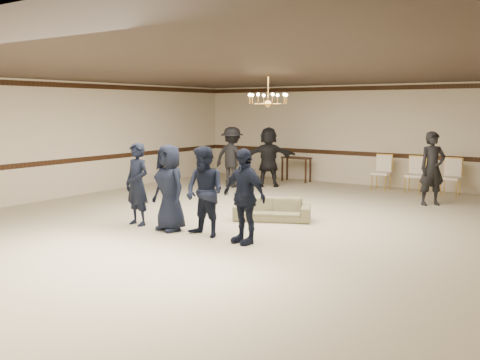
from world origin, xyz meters
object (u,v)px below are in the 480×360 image
object	(u,v)px
boy_c	(205,192)
banquet_chair_mid	(415,175)
chandelier	(268,89)
banquet_chair_left	(381,173)
banquet_chair_right	(451,178)
console_table	(296,169)
boy_a	(137,184)
adult_left	(232,157)
boy_b	(169,188)
boy_d	(244,196)
adult_mid	(268,157)
settee	(272,209)
adult_right	(432,169)

from	to	relation	value
boy_c	banquet_chair_mid	xyz separation A→B (m)	(1.77, 7.62, -0.35)
chandelier	banquet_chair_left	world-z (taller)	chandelier
banquet_chair_right	console_table	bearing A→B (deg)	179.28
banquet_chair_right	console_table	world-z (taller)	banquet_chair_right
boy_a	chandelier	bearing A→B (deg)	60.04
banquet_chair_left	console_table	distance (m)	3.01
adult_left	console_table	bearing A→B (deg)	-116.74
banquet_chair_left	chandelier	bearing A→B (deg)	-99.47
boy_b	banquet_chair_mid	size ratio (longest dim) A/B	1.66
chandelier	boy_d	xyz separation A→B (m)	(0.94, -2.38, -2.00)
boy_d	boy_c	bearing A→B (deg)	-168.10
adult_mid	boy_b	bearing A→B (deg)	68.52
boy_a	banquet_chair_right	world-z (taller)	boy_a
boy_a	boy_b	bearing A→B (deg)	6.50
banquet_chair_left	adult_left	bearing A→B (deg)	-154.31
banquet_chair_right	boy_d	bearing A→B (deg)	-102.22
boy_c	banquet_chair_mid	world-z (taller)	boy_c
banquet_chair_mid	console_table	bearing A→B (deg)	171.37
banquet_chair_mid	chandelier	bearing A→B (deg)	-114.86
boy_c	settee	bearing A→B (deg)	87.34
adult_right	banquet_chair_left	distance (m)	2.61
boy_c	adult_mid	size ratio (longest dim) A/B	0.93
boy_c	banquet_chair_right	xyz separation A→B (m)	(2.77, 7.62, -0.35)
boy_d	settee	distance (m)	2.18
adult_left	adult_right	distance (m)	6.01
settee	banquet_chair_left	bearing A→B (deg)	60.21
adult_left	banquet_chair_left	size ratio (longest dim) A/B	1.79
console_table	banquet_chair_left	bearing A→B (deg)	0.32
banquet_chair_right	banquet_chair_left	bearing A→B (deg)	-178.43
boy_c	boy_a	bearing A→B (deg)	-173.93
adult_right	banquet_chair_mid	distance (m)	1.99
adult_mid	banquet_chair_mid	xyz separation A→B (m)	(4.18, 1.32, -0.41)
chandelier	boy_d	world-z (taller)	chandelier
chandelier	adult_right	xyz separation A→B (m)	(2.74, 3.52, -1.94)
boy_b	banquet_chair_left	distance (m)	7.81
boy_c	settee	distance (m)	2.12
console_table	chandelier	bearing A→B (deg)	-63.97
boy_c	settee	world-z (taller)	boy_c
boy_a	banquet_chair_left	bearing A→B (deg)	77.85
boy_b	banquet_chair_left	world-z (taller)	boy_b
boy_b	adult_right	world-z (taller)	adult_right
adult_left	banquet_chair_mid	world-z (taller)	adult_left
boy_b	boy_c	size ratio (longest dim) A/B	1.00
boy_a	banquet_chair_mid	bearing A→B (deg)	71.38
chandelier	boy_c	world-z (taller)	chandelier
settee	banquet_chair_right	bearing A→B (deg)	41.22
adult_right	banquet_chair_mid	size ratio (longest dim) A/B	1.79
boy_a	console_table	distance (m)	7.84
boy_b	banquet_chair_mid	xyz separation A→B (m)	(2.67, 7.62, -0.35)
boy_c	adult_mid	bearing A→B (deg)	116.96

